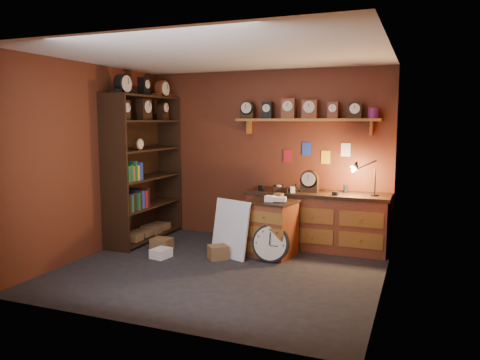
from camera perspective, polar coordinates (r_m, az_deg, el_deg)
name	(u,v)px	position (r m, az deg, el deg)	size (l,w,h in m)	color
floor	(221,269)	(6.16, -2.34, -10.82)	(4.00, 4.00, 0.00)	black
room_shell	(227,136)	(5.94, -1.61, 5.43)	(4.02, 3.62, 2.71)	#5A2715
shelving_unit	(142,162)	(7.60, -11.83, 2.16)	(0.47, 1.60, 2.58)	black
workbench	(317,217)	(7.12, 9.37, -4.47)	(2.11, 0.66, 1.36)	brown
low_cabinet	(270,226)	(6.68, 3.66, -5.57)	(0.78, 0.70, 0.88)	brown
big_round_clock	(271,243)	(6.41, 3.75, -7.72)	(0.52, 0.17, 0.52)	black
white_panel	(230,257)	(6.69, -1.17, -9.32)	(0.62, 0.03, 0.83)	silver
mini_fridge	(245,235)	(6.97, 0.67, -6.73)	(0.57, 0.59, 0.45)	silver
floor_box_a	(162,244)	(7.10, -9.52, -7.71)	(0.28, 0.24, 0.18)	brown
floor_box_b	(161,253)	(6.72, -9.60, -8.78)	(0.22, 0.26, 0.13)	white
floor_box_c	(218,252)	(6.56, -2.69, -8.79)	(0.25, 0.21, 0.19)	brown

